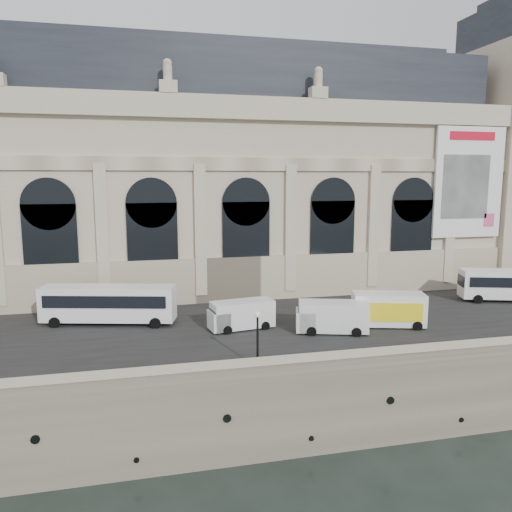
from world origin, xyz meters
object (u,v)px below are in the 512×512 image
at_px(bus_left, 108,303).
at_px(van_c, 239,315).
at_px(van_b, 329,317).
at_px(lamp_right, 258,340).
at_px(box_truck, 383,310).

height_order(bus_left, van_c, bus_left).
distance_m(bus_left, van_b, 20.30).
bearing_deg(van_b, bus_left, 159.77).
distance_m(bus_left, van_c, 12.29).
bearing_deg(lamp_right, van_c, 87.11).
bearing_deg(van_c, lamp_right, -92.89).
bearing_deg(van_c, van_b, -19.79).
relative_size(bus_left, box_truck, 1.55).
height_order(van_b, van_c, van_b).
height_order(bus_left, van_b, bus_left).
bearing_deg(bus_left, van_c, -20.52).
relative_size(van_c, box_truck, 0.75).
bearing_deg(lamp_right, box_truck, 28.13).
distance_m(van_c, lamp_right, 9.41).
bearing_deg(bus_left, van_b, -20.23).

